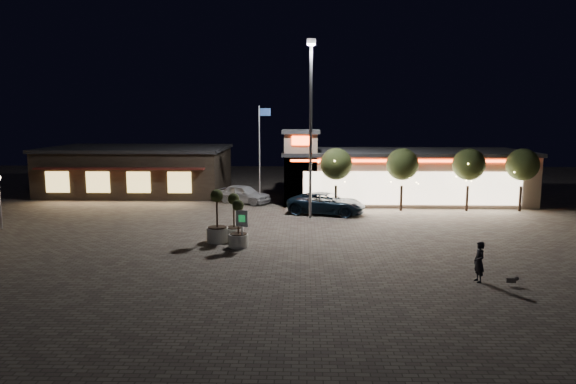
{
  "coord_description": "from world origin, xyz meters",
  "views": [
    {
      "loc": [
        1.42,
        -27.91,
        7.28
      ],
      "look_at": [
        0.47,
        6.0,
        2.17
      ],
      "focal_mm": 32.0,
      "sensor_mm": 36.0,
      "label": 1
    }
  ],
  "objects_px": {
    "planter_mid": "(238,233)",
    "white_sedan": "(243,194)",
    "pickup_truck": "(326,203)",
    "valet_sign": "(242,222)",
    "planter_left": "(217,226)",
    "pedestrian": "(479,262)"
  },
  "relations": [
    {
      "from": "white_sedan",
      "to": "planter_mid",
      "type": "height_order",
      "value": "planter_mid"
    },
    {
      "from": "pickup_truck",
      "to": "planter_left",
      "type": "bearing_deg",
      "value": 157.26
    },
    {
      "from": "white_sedan",
      "to": "planter_left",
      "type": "relative_size",
      "value": 1.5
    },
    {
      "from": "planter_left",
      "to": "valet_sign",
      "type": "relative_size",
      "value": 1.44
    },
    {
      "from": "planter_mid",
      "to": "valet_sign",
      "type": "xyz_separation_m",
      "value": [
        0.24,
        -0.26,
        0.67
      ]
    },
    {
      "from": "planter_left",
      "to": "white_sedan",
      "type": "bearing_deg",
      "value": 89.94
    },
    {
      "from": "white_sedan",
      "to": "valet_sign",
      "type": "bearing_deg",
      "value": -146.73
    },
    {
      "from": "pickup_truck",
      "to": "white_sedan",
      "type": "relative_size",
      "value": 1.24
    },
    {
      "from": "white_sedan",
      "to": "valet_sign",
      "type": "relative_size",
      "value": 2.16
    },
    {
      "from": "valet_sign",
      "to": "white_sedan",
      "type": "bearing_deg",
      "value": 96.24
    },
    {
      "from": "pickup_truck",
      "to": "valet_sign",
      "type": "relative_size",
      "value": 2.68
    },
    {
      "from": "pickup_truck",
      "to": "planter_left",
      "type": "height_order",
      "value": "planter_left"
    },
    {
      "from": "white_sedan",
      "to": "planter_mid",
      "type": "xyz_separation_m",
      "value": [
        1.35,
        -14.24,
        0.04
      ]
    },
    {
      "from": "planter_mid",
      "to": "white_sedan",
      "type": "bearing_deg",
      "value": 95.4
    },
    {
      "from": "planter_left",
      "to": "valet_sign",
      "type": "height_order",
      "value": "planter_left"
    },
    {
      "from": "pedestrian",
      "to": "planter_mid",
      "type": "bearing_deg",
      "value": -124.85
    },
    {
      "from": "white_sedan",
      "to": "planter_mid",
      "type": "bearing_deg",
      "value": -147.56
    },
    {
      "from": "white_sedan",
      "to": "planter_left",
      "type": "bearing_deg",
      "value": -153.03
    },
    {
      "from": "planter_left",
      "to": "planter_mid",
      "type": "bearing_deg",
      "value": -39.8
    },
    {
      "from": "pedestrian",
      "to": "valet_sign",
      "type": "xyz_separation_m",
      "value": [
        -11.06,
        5.45,
        0.59
      ]
    },
    {
      "from": "planter_left",
      "to": "valet_sign",
      "type": "distance_m",
      "value": 2.19
    },
    {
      "from": "pedestrian",
      "to": "planter_mid",
      "type": "distance_m",
      "value": 12.66
    }
  ]
}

